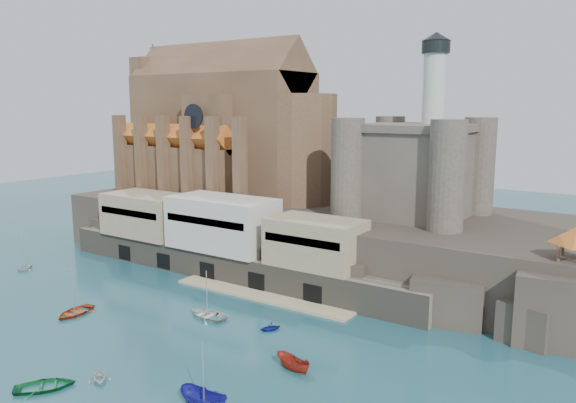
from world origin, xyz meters
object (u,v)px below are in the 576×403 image
(boat_0, at_px, (75,314))
(boat_1, at_px, (100,380))
(castle_keep, at_px, (415,165))
(church, at_px, (227,134))

(boat_0, relative_size, boat_1, 1.91)
(castle_keep, bearing_deg, boat_1, -103.31)
(castle_keep, relative_size, boat_1, 9.48)
(church, bearing_deg, boat_1, -62.70)
(church, height_order, boat_1, church)
(boat_0, bearing_deg, castle_keep, 44.15)
(boat_0, xyz_separation_m, boat_1, (18.29, -10.00, 0.00))
(church, xyz_separation_m, castle_keep, (40.21, -0.78, -3.81))
(boat_0, bearing_deg, boat_1, -38.83)
(church, distance_m, boat_1, 64.32)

